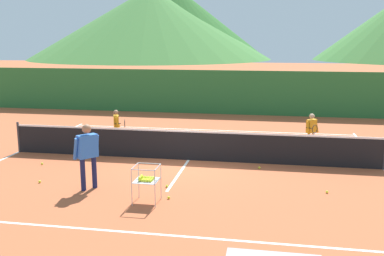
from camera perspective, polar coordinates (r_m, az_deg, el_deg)
The scene contains 22 objects.
ground_plane at distance 14.32m, azimuth -0.44°, elevation -4.14°, with size 120.00×120.00×0.00m, color #B25633.
line_baseline_near at distance 9.24m, azimuth -6.95°, elevation -13.25°, with size 11.95×0.08×0.01m, color white.
line_baseline_far at distance 18.99m, azimuth 2.25°, elevation -0.25°, with size 11.95×0.08×0.01m, color white.
line_sideline_west at distance 16.46m, azimuth -21.36°, elevation -2.87°, with size 0.08×10.42×0.01m, color white.
line_sideline_east at distance 14.51m, azimuth 23.52°, elevation -4.91°, with size 0.08×10.42×0.01m, color white.
line_service_center at distance 14.32m, azimuth -0.44°, elevation -4.13°, with size 0.08×6.13×0.01m, color white.
tennis_net at distance 14.20m, azimuth -0.44°, elevation -2.20°, with size 11.98×0.08×1.05m.
instructor at distance 11.67m, azimuth -13.30°, elevation -2.84°, with size 0.61×0.83×1.72m.
student_0 at distance 16.34m, azimuth -9.68°, elevation 0.50°, with size 0.57×0.55×1.32m.
student_1 at distance 15.87m, azimuth 15.14°, elevation -0.07°, with size 0.47×0.70×1.32m.
ball_cart at distance 10.60m, azimuth -5.95°, elevation -6.56°, with size 0.58×0.58×0.90m.
tennis_ball_0 at distance 11.84m, azimuth 17.00°, elevation -7.88°, with size 0.07×0.07×0.07m, color yellow.
tennis_ball_1 at distance 12.79m, azimuth -19.03°, elevation -6.55°, with size 0.07×0.07×0.07m, color yellow.
tennis_ball_2 at distance 11.78m, azimuth -3.26°, elevation -7.48°, with size 0.07×0.07×0.07m, color yellow.
tennis_ball_4 at distance 13.54m, azimuth 8.68°, elevation -5.06°, with size 0.07×0.07×0.07m, color yellow.
tennis_ball_5 at distance 14.56m, azimuth -18.75°, elevation -4.37°, with size 0.07×0.07×0.07m, color yellow.
tennis_ball_6 at distance 8.45m, azimuth 10.15°, elevation -15.60°, with size 0.07×0.07×0.07m, color yellow.
tennis_ball_7 at distance 10.96m, azimuth -3.02°, elevation -8.94°, with size 0.07×0.07×0.07m, color yellow.
tennis_ball_8 at distance 12.63m, azimuth -13.78°, elevation -6.48°, with size 0.07×0.07×0.07m, color yellow.
windscreen_fence at distance 22.93m, azimuth 3.73°, elevation 4.61°, with size 26.28×0.08×2.27m, color #286B33.
hill_0 at distance 90.79m, azimuth -2.12°, elevation 13.40°, with size 36.45×36.45×13.93m, color #2D6628.
hill_2 at distance 88.20m, azimuth -5.38°, elevation 13.24°, with size 46.47×46.47×13.38m, color #427A38.
Camera 1 is at (2.54, -13.56, 3.85)m, focal length 41.41 mm.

